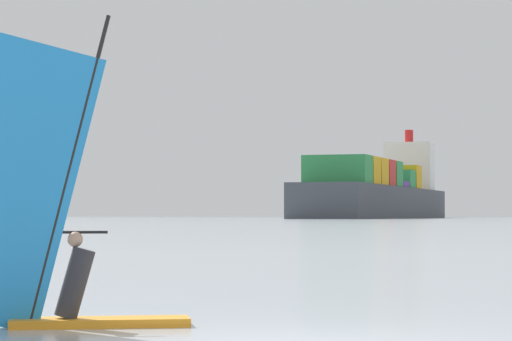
# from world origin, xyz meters

# --- Properties ---
(windsurfer) EXTENTS (3.94, 1.07, 4.48)m
(windsurfer) POSITION_xyz_m (-3.44, 2.24, 1.24)
(windsurfer) COLOR orange
(windsurfer) RESTS_ON ground_plane
(cargo_ship) EXTENTS (82.45, 178.89, 41.76)m
(cargo_ship) POSITION_xyz_m (50.46, 482.30, 10.52)
(cargo_ship) COLOR #3F444C
(cargo_ship) RESTS_ON ground_plane
(distant_headland) EXTENTS (911.70, 440.60, 53.42)m
(distant_headland) POSITION_xyz_m (219.74, 1376.78, 26.71)
(distant_headland) COLOR #60665B
(distant_headland) RESTS_ON ground_plane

